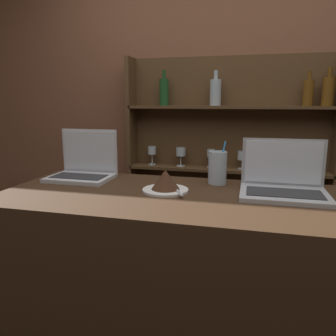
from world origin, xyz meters
TOP-DOWN VIEW (x-y plane):
  - bar_counter at (0.00, 0.32)m, footprint 1.62×0.63m
  - back_wall at (0.00, 1.54)m, footprint 7.00×0.06m
  - back_shelf at (0.04, 1.46)m, footprint 1.45×0.18m
  - laptop_near at (-0.59, 0.49)m, footprint 0.29×0.21m
  - laptop_far at (0.33, 0.42)m, footprint 0.33×0.25m
  - cake_plate at (-0.14, 0.35)m, footprint 0.19×0.19m
  - water_glass at (0.05, 0.53)m, footprint 0.08×0.08m

SIDE VIEW (x-z plane):
  - bar_counter at x=0.00m, z-range 0.00..1.09m
  - back_shelf at x=0.04m, z-range 0.05..1.82m
  - cake_plate at x=-0.14m, z-range 1.08..1.17m
  - laptop_far at x=0.33m, z-range 1.02..1.24m
  - laptop_near at x=-0.59m, z-range 1.02..1.26m
  - water_glass at x=0.05m, z-range 1.06..1.26m
  - back_wall at x=0.00m, z-range 0.00..2.70m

